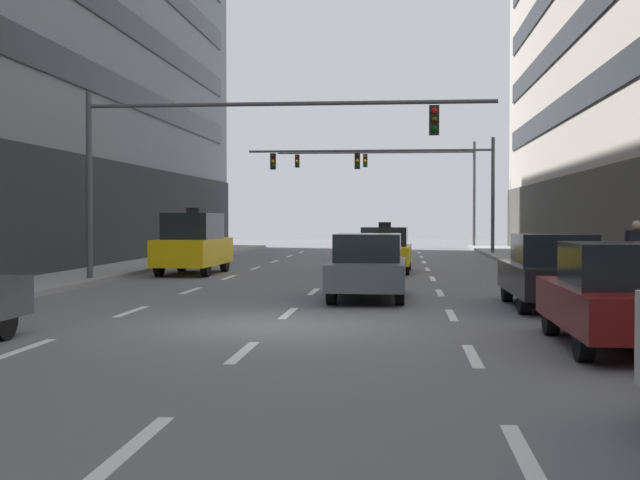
{
  "coord_description": "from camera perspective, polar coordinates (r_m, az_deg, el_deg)",
  "views": [
    {
      "loc": [
        2.26,
        -15.02,
        1.95
      ],
      "look_at": [
        -0.69,
        15.95,
        1.11
      ],
      "focal_mm": 47.7,
      "sensor_mm": 36.0,
      "label": 1
    }
  ],
  "objects": [
    {
      "name": "ground_plane",
      "position": [
        15.32,
        -3.12,
        -5.77
      ],
      "size": [
        120.0,
        120.0,
        0.0
      ],
      "primitive_type": "plane",
      "color": "slate"
    },
    {
      "name": "lane_stripe_l1_s3",
      "position": [
        13.38,
        -19.22,
        -6.91
      ],
      "size": [
        0.16,
        2.0,
        0.01
      ],
      "primitive_type": "cube",
      "color": "silver",
      "rests_on": "ground"
    },
    {
      "name": "lane_stripe_l1_s4",
      "position": [
        18.0,
        -12.55,
        -4.7
      ],
      "size": [
        0.16,
        2.0,
        0.01
      ],
      "primitive_type": "cube",
      "color": "silver",
      "rests_on": "ground"
    },
    {
      "name": "lane_stripe_l1_s5",
      "position": [
        22.79,
        -8.66,
        -3.38
      ],
      "size": [
        0.16,
        2.0,
        0.01
      ],
      "primitive_type": "cube",
      "color": "silver",
      "rests_on": "ground"
    },
    {
      "name": "lane_stripe_l1_s6",
      "position": [
        27.65,
        -6.13,
        -2.5
      ],
      "size": [
        0.16,
        2.0,
        0.01
      ],
      "primitive_type": "cube",
      "color": "silver",
      "rests_on": "ground"
    },
    {
      "name": "lane_stripe_l1_s7",
      "position": [
        32.55,
        -4.36,
        -1.89
      ],
      "size": [
        0.16,
        2.0,
        0.01
      ],
      "primitive_type": "cube",
      "color": "silver",
      "rests_on": "ground"
    },
    {
      "name": "lane_stripe_l1_s8",
      "position": [
        37.48,
        -3.06,
        -1.44
      ],
      "size": [
        0.16,
        2.0,
        0.01
      ],
      "primitive_type": "cube",
      "color": "silver",
      "rests_on": "ground"
    },
    {
      "name": "lane_stripe_l1_s9",
      "position": [
        42.43,
        -2.06,
        -1.09
      ],
      "size": [
        0.16,
        2.0,
        0.01
      ],
      "primitive_type": "cube",
      "color": "silver",
      "rests_on": "ground"
    },
    {
      "name": "lane_stripe_l1_s10",
      "position": [
        47.39,
        -1.28,
        -0.82
      ],
      "size": [
        0.16,
        2.0,
        0.01
      ],
      "primitive_type": "cube",
      "color": "silver",
      "rests_on": "ground"
    },
    {
      "name": "lane_stripe_l2_s2",
      "position": [
        7.63,
        -12.35,
        -13.26
      ],
      "size": [
        0.16,
        2.0,
        0.01
      ],
      "primitive_type": "cube",
      "color": "silver",
      "rests_on": "ground"
    },
    {
      "name": "lane_stripe_l2_s3",
      "position": [
        12.39,
        -5.21,
        -7.5
      ],
      "size": [
        0.16,
        2.0,
        0.01
      ],
      "primitive_type": "cube",
      "color": "silver",
      "rests_on": "ground"
    },
    {
      "name": "lane_stripe_l2_s4",
      "position": [
        17.28,
        -2.13,
        -4.92
      ],
      "size": [
        0.16,
        2.0,
        0.01
      ],
      "primitive_type": "cube",
      "color": "silver",
      "rests_on": "ground"
    },
    {
      "name": "lane_stripe_l2_s5",
      "position": [
        22.22,
        -0.43,
        -3.48
      ],
      "size": [
        0.16,
        2.0,
        0.01
      ],
      "primitive_type": "cube",
      "color": "silver",
      "rests_on": "ground"
    },
    {
      "name": "lane_stripe_l2_s6",
      "position": [
        27.19,
        0.65,
        -2.56
      ],
      "size": [
        0.16,
        2.0,
        0.01
      ],
      "primitive_type": "cube",
      "color": "silver",
      "rests_on": "ground"
    },
    {
      "name": "lane_stripe_l2_s7",
      "position": [
        32.16,
        1.39,
        -1.93
      ],
      "size": [
        0.16,
        2.0,
        0.01
      ],
      "primitive_type": "cube",
      "color": "silver",
      "rests_on": "ground"
    },
    {
      "name": "lane_stripe_l2_s8",
      "position": [
        37.14,
        1.94,
        -1.47
      ],
      "size": [
        0.16,
        2.0,
        0.01
      ],
      "primitive_type": "cube",
      "color": "silver",
      "rests_on": "ground"
    },
    {
      "name": "lane_stripe_l2_s9",
      "position": [
        42.13,
        2.35,
        -1.11
      ],
      "size": [
        0.16,
        2.0,
        0.01
      ],
      "primitive_type": "cube",
      "color": "silver",
      "rests_on": "ground"
    },
    {
      "name": "lane_stripe_l2_s10",
      "position": [
        47.12,
        2.68,
        -0.83
      ],
      "size": [
        0.16,
        2.0,
        0.01
      ],
      "primitive_type": "cube",
      "color": "silver",
      "rests_on": "ground"
    },
    {
      "name": "lane_stripe_l3_s2",
      "position": [
        7.35,
        13.52,
        -13.83
      ],
      "size": [
        0.16,
        2.0,
        0.01
      ],
      "primitive_type": "cube",
      "color": "silver",
      "rests_on": "ground"
    },
    {
      "name": "lane_stripe_l3_s3",
      "position": [
        12.22,
        10.19,
        -7.64
      ],
      "size": [
        0.16,
        2.0,
        0.01
      ],
      "primitive_type": "cube",
      "color": "silver",
      "rests_on": "ground"
    },
    {
      "name": "lane_stripe_l3_s4",
      "position": [
        17.16,
        8.81,
        -4.99
      ],
      "size": [
        0.16,
        2.0,
        0.01
      ],
      "primitive_type": "cube",
      "color": "silver",
      "rests_on": "ground"
    },
    {
      "name": "lane_stripe_l3_s5",
      "position": [
        22.13,
        8.04,
        -3.52
      ],
      "size": [
        0.16,
        2.0,
        0.01
      ],
      "primitive_type": "cube",
      "color": "silver",
      "rests_on": "ground"
    },
    {
      "name": "lane_stripe_l3_s6",
      "position": [
        27.11,
        7.56,
        -2.59
      ],
      "size": [
        0.16,
        2.0,
        0.01
      ],
      "primitive_type": "cube",
      "color": "silver",
      "rests_on": "ground"
    },
    {
      "name": "lane_stripe_l3_s7",
      "position": [
        32.1,
        7.23,
        -1.95
      ],
      "size": [
        0.16,
        2.0,
        0.01
      ],
      "primitive_type": "cube",
      "color": "silver",
      "rests_on": "ground"
    },
    {
      "name": "lane_stripe_l3_s8",
      "position": [
        37.09,
        6.99,
        -1.48
      ],
      "size": [
        0.16,
        2.0,
        0.01
      ],
      "primitive_type": "cube",
      "color": "silver",
      "rests_on": "ground"
    },
    {
      "name": "lane_stripe_l3_s9",
      "position": [
        42.08,
        6.81,
        -1.12
      ],
      "size": [
        0.16,
        2.0,
        0.01
      ],
      "primitive_type": "cube",
      "color": "silver",
      "rests_on": "ground"
    },
    {
      "name": "lane_stripe_l3_s10",
      "position": [
        47.07,
        6.66,
        -0.84
      ],
      "size": [
        0.16,
        2.0,
        0.01
      ],
      "primitive_type": "cube",
      "color": "silver",
      "rests_on": "ground"
    },
    {
      "name": "car_driving_0",
      "position": [
        20.09,
        3.25,
        -1.83
      ],
      "size": [
        1.79,
        4.18,
        1.56
      ],
      "color": "black",
      "rests_on": "ground"
    },
    {
      "name": "taxi_driving_1",
      "position": [
        29.42,
        -8.5,
        -0.24
      ],
      "size": [
        1.92,
        4.37,
        2.27
      ],
      "color": "black",
      "rests_on": "ground"
    },
    {
      "name": "taxi_driving_3",
      "position": [
        30.04,
        4.38,
        -0.68
      ],
      "size": [
        1.92,
        4.33,
        1.78
      ],
      "color": "black",
      "rests_on": "ground"
    },
    {
      "name": "car_parked_1",
      "position": [
        13.38,
        19.43,
        -3.59
      ],
      "size": [
        1.77,
        4.2,
        1.57
      ],
      "color": "black",
      "rests_on": "ground"
    },
    {
      "name": "car_parked_2",
      "position": [
        18.86,
        15.3,
        -2.06
      ],
      "size": [
        1.81,
        4.26,
        1.59
      ],
      "color": "black",
      "rests_on": "ground"
    },
    {
      "name": "traffic_signal_0",
      "position": [
        25.06,
        -6.28,
        6.58
      ],
      "size": [
        12.03,
        0.35,
        5.52
      ],
      "color": "#4C4C51",
      "rests_on": "sidewalk_left"
    },
    {
      "name": "traffic_signal_1",
      "position": [
        44.07,
        5.36,
        4.71
      ],
      "size": [
        12.69,
        0.35,
        5.89
      ],
      "color": "#4C4C51",
      "rests_on": "sidewalk_right"
    },
    {
      "name": "traffic_signal_2",
      "position": [
        55.17,
        5.57,
        4.63
      ],
      "size": [
        12.78,
        0.34,
        6.65
      ],
      "color": "#4C4C51",
      "rests_on": "sidewalk_right"
    },
    {
      "name": "pedestrian_0",
      "position": [
        20.92,
        20.47,
        -0.75
      ],
      "size": [
        0.52,
        0.27,
        1.73
      ],
      "color": "black",
      "rests_on": "sidewalk_right"
    }
  ]
}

